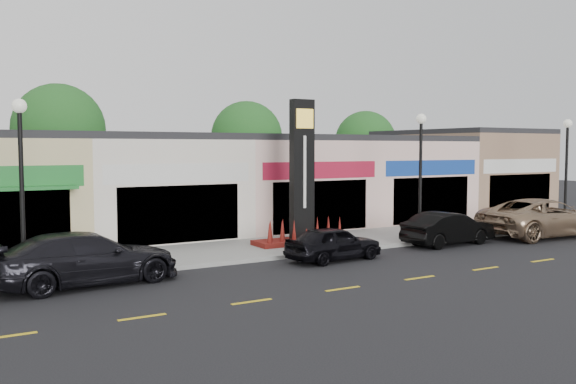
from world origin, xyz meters
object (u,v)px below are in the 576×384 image
object	(u,v)px
car_dark_sedan	(87,258)
car_black_conv	(448,228)
pylon_sign	(302,193)
car_gold_suv	(544,218)
lamp_west_near	(21,170)
car_black_sedan	(334,243)
lamp_east_near	(421,163)
lamp_east_far	(567,161)

from	to	relation	value
car_dark_sedan	car_black_conv	xyz separation A→B (m)	(15.02, 0.06, -0.10)
pylon_sign	car_gold_suv	size ratio (longest dim) A/B	0.93
lamp_west_near	car_black_sedan	distance (m)	10.86
car_gold_suv	lamp_east_near	bearing A→B (deg)	80.72
lamp_east_far	car_gold_suv	bearing A→B (deg)	-157.46
lamp_east_near	car_black_sedan	size ratio (longest dim) A/B	1.45
car_black_sedan	car_dark_sedan	bearing A→B (deg)	82.14
car_gold_suv	lamp_east_far	bearing A→B (deg)	-63.12
lamp_west_near	lamp_east_near	size ratio (longest dim) A/B	1.00
lamp_east_near	car_gold_suv	bearing A→B (deg)	-13.63
car_dark_sedan	car_black_sedan	bearing A→B (deg)	-99.19
car_black_sedan	car_black_conv	distance (m)	6.30
lamp_east_far	car_black_conv	world-z (taller)	lamp_east_far
lamp_east_far	pylon_sign	distance (m)	15.14
car_black_conv	lamp_east_far	bearing A→B (deg)	-86.16
lamp_west_near	pylon_sign	world-z (taller)	pylon_sign
lamp_east_near	car_black_conv	world-z (taller)	lamp_east_near
car_dark_sedan	car_gold_suv	xyz separation A→B (m)	(20.69, -0.39, 0.09)
lamp_west_near	car_gold_suv	xyz separation A→B (m)	(22.31, -1.53, -2.58)
lamp_east_near	car_dark_sedan	xyz separation A→B (m)	(-14.38, -1.14, -2.67)
lamp_east_far	car_gold_suv	size ratio (longest dim) A/B	0.85
lamp_west_near	car_black_sedan	size ratio (longest dim) A/B	1.45
car_black_conv	car_gold_suv	distance (m)	5.69
lamp_east_far	car_black_sedan	distance (m)	15.98
lamp_west_near	car_gold_suv	distance (m)	22.51
car_black_conv	lamp_east_near	bearing A→B (deg)	27.94
pylon_sign	car_gold_suv	world-z (taller)	pylon_sign
car_black_conv	car_dark_sedan	bearing A→B (deg)	87.50
pylon_sign	car_gold_suv	bearing A→B (deg)	-15.92
lamp_east_near	car_black_conv	size ratio (longest dim) A/B	1.27
car_black_sedan	car_gold_suv	bearing A→B (deg)	-94.58
lamp_east_near	lamp_west_near	bearing A→B (deg)	180.00
lamp_east_far	car_black_sedan	size ratio (longest dim) A/B	1.45
lamp_east_far	pylon_sign	bearing A→B (deg)	173.54
lamp_east_near	lamp_east_far	xyz separation A→B (m)	(10.00, 0.00, 0.00)
car_dark_sedan	car_black_sedan	world-z (taller)	car_dark_sedan
lamp_east_far	car_black_sedan	bearing A→B (deg)	-174.18
pylon_sign	car_black_sedan	xyz separation A→B (m)	(-0.64, -3.29, -1.63)
car_black_conv	pylon_sign	bearing A→B (deg)	61.05
car_black_sedan	pylon_sign	bearing A→B (deg)	-15.93
lamp_east_far	car_black_conv	xyz separation A→B (m)	(-9.36, -1.08, -2.77)
pylon_sign	car_dark_sedan	bearing A→B (deg)	-163.15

